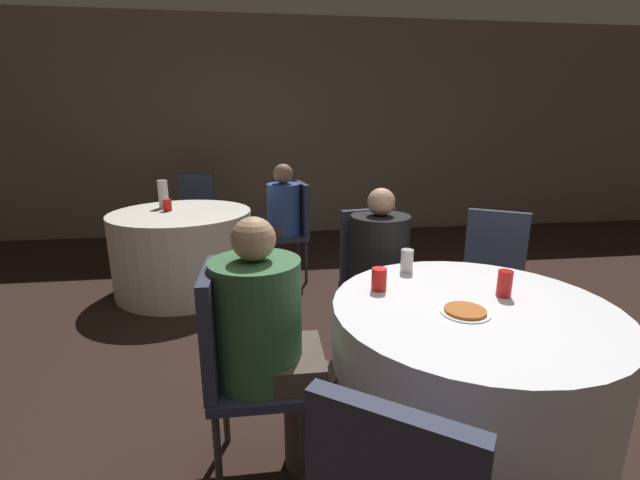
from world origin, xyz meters
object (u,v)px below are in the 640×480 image
Objects in this scene: soda_can_red at (505,284)px; chair_far_north at (197,208)px; chair_far_east at (294,223)px; person_black_shirt at (383,273)px; table_near at (466,379)px; table_far at (184,251)px; soda_can_silver at (407,261)px; chair_near_northeast at (492,271)px; pizza_plate_near at (465,311)px; bottle_far at (163,194)px; person_blue_shirt at (276,223)px; person_green_jacket at (273,346)px; chair_near_north at (372,268)px; chair_near_west at (235,356)px.

chair_far_north is at bearing 119.50° from soda_can_red.
chair_far_east is 1.62m from person_black_shirt.
soda_can_red is at bearing -170.20° from chair_far_east.
table_far is at bearing 125.76° from table_near.
chair_far_east is at bearing 8.74° from table_far.
soda_can_silver is at bearing 80.87° from person_black_shirt.
chair_near_northeast is 1.15m from pizza_plate_near.
chair_far_north is at bearing 90.67° from table_far.
table_far is 4.86× the size of bottle_far.
chair_near_northeast is 7.71× the size of soda_can_silver.
pizza_plate_near is at bearing -137.18° from table_near.
table_near is at bearing 42.82° from pizza_plate_near.
chair_far_east is 7.71× the size of soda_can_silver.
person_blue_shirt is at bearing -14.65° from chair_near_northeast.
soda_can_red is (0.78, -2.33, 0.23)m from chair_far_east.
person_green_jacket is (0.75, -2.25, 0.23)m from table_far.
person_black_shirt is (-0.74, -0.00, 0.02)m from chair_near_northeast.
table_near is at bearing 90.00° from chair_near_northeast.
chair_near_north reaches higher than soda_can_silver.
table_near is 0.90m from person_black_shirt.
person_blue_shirt is at bearing 107.93° from table_near.
chair_near_northeast is (2.20, -1.40, 0.19)m from table_far.
person_black_shirt is at bearing 91.40° from soda_can_silver.
soda_can_silver is at bearing 117.05° from chair_far_north.
chair_near_west and chair_far_north have the same top height.
person_blue_shirt reaches higher than pizza_plate_near.
pizza_plate_near is (1.55, -2.33, 0.37)m from table_far.
soda_can_red is (-0.40, -0.78, 0.23)m from chair_near_northeast.
person_green_jacket reaches higher than pizza_plate_near.
bottle_far reaches higher than chair_near_northeast.
table_near is 0.90m from person_green_jacket.
chair_far_north is at bearing 77.98° from bottle_far.
soda_can_red is (0.34, -0.78, 0.21)m from person_black_shirt.
person_green_jacket is at bearing 174.59° from pizza_plate_near.
chair_far_east is at bearing -84.65° from person_black_shirt.
table_far is at bearing 90.00° from chair_far_east.
person_black_shirt is 0.94m from pizza_plate_near.
chair_near_west is at bearing -152.83° from soda_can_silver.
person_black_shirt is at bearing 140.40° from person_green_jacket.
person_green_jacket reaches higher than soda_can_silver.
soda_can_silver is (0.62, -1.93, 0.22)m from person_blue_shirt.
person_black_shirt reaches higher than soda_can_red.
chair_near_west is 4.63× the size of pizza_plate_near.
chair_far_north is (-2.21, 2.43, 0.00)m from chair_near_northeast.
table_far is 1.91m from chair_near_north.
table_far is at bearing -51.38° from chair_near_north.
chair_far_east is 1.36m from chair_far_north.
person_blue_shirt is 5.53× the size of pizza_plate_near.
soda_can_red is at bearing 103.11° from person_black_shirt.
chair_far_east is at bearing -3.29° from bottle_far.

